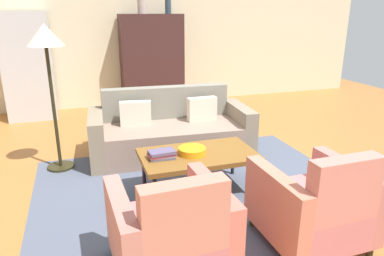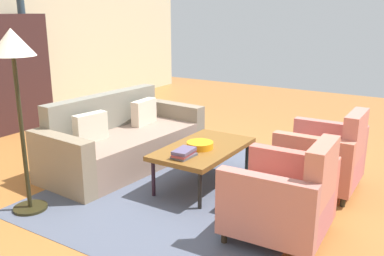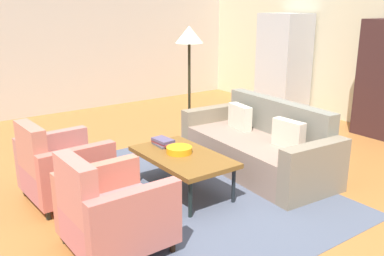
{
  "view_description": "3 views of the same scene",
  "coord_description": "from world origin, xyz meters",
  "px_view_note": "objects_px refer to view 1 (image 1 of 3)",
  "views": [
    {
      "loc": [
        -1.53,
        -3.53,
        1.85
      ],
      "look_at": [
        -0.42,
        -0.13,
        0.68
      ],
      "focal_mm": 33.42,
      "sensor_mm": 36.0,
      "label": 1
    },
    {
      "loc": [
        -4.16,
        -2.5,
        1.88
      ],
      "look_at": [
        -0.53,
        -0.21,
        0.67
      ],
      "focal_mm": 39.8,
      "sensor_mm": 36.0,
      "label": 2
    },
    {
      "loc": [
        3.22,
        -2.76,
        2.04
      ],
      "look_at": [
        -0.58,
        -0.01,
        0.65
      ],
      "focal_mm": 39.95,
      "sensor_mm": 36.0,
      "label": 3
    }
  ],
  "objects_px": {
    "vase_tall": "(142,5)",
    "floor_lamp": "(46,49)",
    "coffee_table": "(198,157)",
    "fruit_bowl": "(192,151)",
    "couch": "(170,132)",
    "refrigerator": "(29,66)",
    "cabinet": "(152,62)",
    "armchair_right": "(316,208)",
    "vase_round": "(168,6)",
    "book_stack": "(162,154)",
    "armchair_left": "(172,235)"
  },
  "relations": [
    {
      "from": "vase_tall",
      "to": "floor_lamp",
      "type": "xyz_separation_m",
      "value": [
        -1.59,
        -2.64,
        -0.52
      ]
    },
    {
      "from": "coffee_table",
      "to": "fruit_bowl",
      "type": "relative_size",
      "value": 4.21
    },
    {
      "from": "coffee_table",
      "to": "fruit_bowl",
      "type": "xyz_separation_m",
      "value": [
        -0.07,
        -0.0,
        0.07
      ]
    },
    {
      "from": "couch",
      "to": "refrigerator",
      "type": "bearing_deg",
      "value": -48.24
    },
    {
      "from": "cabinet",
      "to": "vase_tall",
      "type": "bearing_deg",
      "value": -178.19
    },
    {
      "from": "armchair_right",
      "to": "vase_round",
      "type": "bearing_deg",
      "value": 88.32
    },
    {
      "from": "book_stack",
      "to": "cabinet",
      "type": "xyz_separation_m",
      "value": [
        0.71,
        3.76,
        0.42
      ]
    },
    {
      "from": "vase_round",
      "to": "floor_lamp",
      "type": "relative_size",
      "value": 0.17
    },
    {
      "from": "couch",
      "to": "book_stack",
      "type": "height_order",
      "value": "couch"
    },
    {
      "from": "refrigerator",
      "to": "book_stack",
      "type": "bearing_deg",
      "value": -67.35
    },
    {
      "from": "armchair_left",
      "to": "fruit_bowl",
      "type": "bearing_deg",
      "value": 63.2
    },
    {
      "from": "refrigerator",
      "to": "vase_round",
      "type": "bearing_deg",
      "value": 2.21
    },
    {
      "from": "cabinet",
      "to": "armchair_right",
      "type": "bearing_deg",
      "value": -86.74
    },
    {
      "from": "cabinet",
      "to": "floor_lamp",
      "type": "height_order",
      "value": "cabinet"
    },
    {
      "from": "book_stack",
      "to": "refrigerator",
      "type": "bearing_deg",
      "value": 112.65
    },
    {
      "from": "couch",
      "to": "vase_tall",
      "type": "distance_m",
      "value": 3.06
    },
    {
      "from": "refrigerator",
      "to": "floor_lamp",
      "type": "bearing_deg",
      "value": -78.98
    },
    {
      "from": "armchair_left",
      "to": "armchair_right",
      "type": "bearing_deg",
      "value": -2.36
    },
    {
      "from": "floor_lamp",
      "to": "vase_tall",
      "type": "bearing_deg",
      "value": 58.93
    },
    {
      "from": "couch",
      "to": "vase_round",
      "type": "xyz_separation_m",
      "value": [
        0.67,
        2.56,
        1.66
      ]
    },
    {
      "from": "vase_tall",
      "to": "vase_round",
      "type": "xyz_separation_m",
      "value": [
        0.5,
        0.0,
        -0.02
      ]
    },
    {
      "from": "cabinet",
      "to": "refrigerator",
      "type": "height_order",
      "value": "refrigerator"
    },
    {
      "from": "fruit_bowl",
      "to": "refrigerator",
      "type": "relative_size",
      "value": 0.15
    },
    {
      "from": "vase_tall",
      "to": "floor_lamp",
      "type": "height_order",
      "value": "vase_tall"
    },
    {
      "from": "couch",
      "to": "armchair_right",
      "type": "bearing_deg",
      "value": 107.97
    },
    {
      "from": "fruit_bowl",
      "to": "cabinet",
      "type": "xyz_separation_m",
      "value": [
        0.39,
        3.75,
        0.42
      ]
    },
    {
      "from": "coffee_table",
      "to": "book_stack",
      "type": "distance_m",
      "value": 0.4
    },
    {
      "from": "couch",
      "to": "coffee_table",
      "type": "height_order",
      "value": "couch"
    },
    {
      "from": "armchair_left",
      "to": "cabinet",
      "type": "relative_size",
      "value": 0.49
    },
    {
      "from": "fruit_bowl",
      "to": "refrigerator",
      "type": "height_order",
      "value": "refrigerator"
    },
    {
      "from": "coffee_table",
      "to": "vase_tall",
      "type": "distance_m",
      "value": 4.06
    },
    {
      "from": "armchair_left",
      "to": "vase_tall",
      "type": "xyz_separation_m",
      "value": [
        0.77,
        4.91,
        1.62
      ]
    },
    {
      "from": "armchair_left",
      "to": "couch",
      "type": "bearing_deg",
      "value": 73.26
    },
    {
      "from": "book_stack",
      "to": "vase_round",
      "type": "height_order",
      "value": "vase_round"
    },
    {
      "from": "vase_tall",
      "to": "fruit_bowl",
      "type": "bearing_deg",
      "value": -93.64
    },
    {
      "from": "vase_round",
      "to": "book_stack",
      "type": "bearing_deg",
      "value": -105.8
    },
    {
      "from": "armchair_right",
      "to": "cabinet",
      "type": "distance_m",
      "value": 4.96
    },
    {
      "from": "book_stack",
      "to": "coffee_table",
      "type": "bearing_deg",
      "value": 1.11
    },
    {
      "from": "fruit_bowl",
      "to": "vase_tall",
      "type": "height_order",
      "value": "vase_tall"
    },
    {
      "from": "coffee_table",
      "to": "floor_lamp",
      "type": "xyz_separation_m",
      "value": [
        -1.42,
        1.1,
        1.04
      ]
    },
    {
      "from": "vase_tall",
      "to": "refrigerator",
      "type": "relative_size",
      "value": 0.18
    },
    {
      "from": "armchair_right",
      "to": "refrigerator",
      "type": "distance_m",
      "value": 5.46
    },
    {
      "from": "armchair_right",
      "to": "vase_round",
      "type": "xyz_separation_m",
      "value": [
        0.07,
        4.91,
        1.6
      ]
    },
    {
      "from": "couch",
      "to": "vase_round",
      "type": "bearing_deg",
      "value": -100.81
    },
    {
      "from": "couch",
      "to": "book_stack",
      "type": "relative_size",
      "value": 7.5
    },
    {
      "from": "couch",
      "to": "fruit_bowl",
      "type": "bearing_deg",
      "value": 90.24
    },
    {
      "from": "couch",
      "to": "armchair_right",
      "type": "height_order",
      "value": "armchair_right"
    },
    {
      "from": "couch",
      "to": "coffee_table",
      "type": "distance_m",
      "value": 1.19
    },
    {
      "from": "refrigerator",
      "to": "armchair_left",
      "type": "bearing_deg",
      "value": -74.68
    },
    {
      "from": "couch",
      "to": "fruit_bowl",
      "type": "xyz_separation_m",
      "value": [
        -0.07,
        -1.19,
        0.19
      ]
    }
  ]
}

